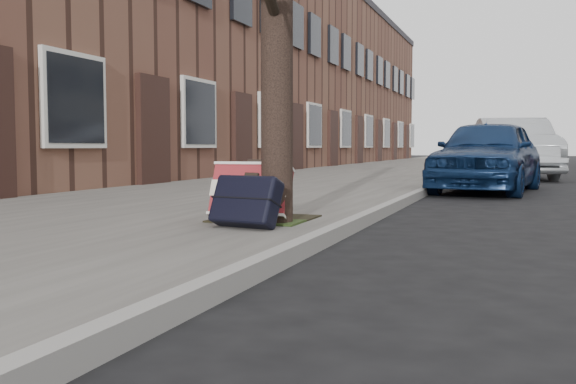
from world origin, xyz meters
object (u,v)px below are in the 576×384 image
(suitcase_navy, at_px, (246,201))
(car_near_mid, at_px, (513,148))
(car_near_front, at_px, (487,155))
(suitcase_red, at_px, (251,192))

(suitcase_navy, relative_size, car_near_mid, 0.12)
(suitcase_navy, distance_m, car_near_front, 7.17)
(suitcase_red, xyz_separation_m, suitcase_navy, (0.12, -0.39, -0.04))
(suitcase_navy, xyz_separation_m, car_near_front, (1.58, 6.98, 0.30))
(suitcase_red, bearing_deg, car_near_front, 70.97)
(suitcase_red, xyz_separation_m, car_near_mid, (2.06, 12.17, 0.39))
(suitcase_navy, distance_m, car_near_mid, 12.72)
(suitcase_navy, bearing_deg, suitcase_red, 117.82)
(suitcase_red, bearing_deg, suitcase_navy, -77.55)
(suitcase_red, distance_m, car_near_mid, 12.35)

